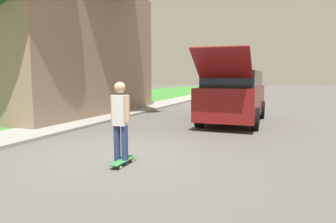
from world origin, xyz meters
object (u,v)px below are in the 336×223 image
Objects in this scene: car_down_street at (226,90)px; skateboard at (123,161)px; suv_parked at (234,95)px; skateboarder at (120,119)px.

car_down_street is 5.74× the size of skateboard.
suv_parked is 6.64m from skateboard.
suv_parked reaches higher than skateboard.
car_down_street is 21.49m from skateboarder.
skateboarder is (1.69, -21.42, 0.29)m from car_down_street.
skateboard is at bearing -24.25° from skateboarder.
suv_parked is 3.42× the size of skateboarder.
skateboard is (-1.17, -6.47, -0.96)m from suv_parked.
car_down_street is at bearing 94.51° from skateboarder.
skateboarder is 2.08× the size of skateboard.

